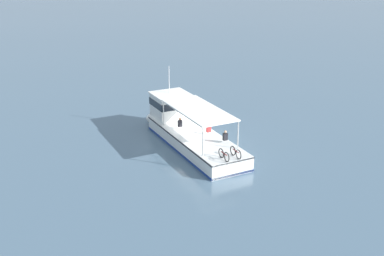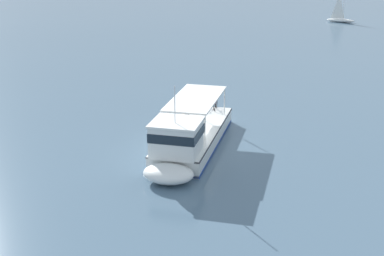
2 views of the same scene
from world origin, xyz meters
name	(u,v)px [view 2 (image 2 of 2)]	position (x,y,z in m)	size (l,w,h in m)	color
ground_plane	(183,149)	(0.00, 0.00, 0.00)	(400.00, 400.00, 0.00)	slate
ferry_main	(188,139)	(0.74, 0.21, 1.02)	(12.91, 7.80, 5.32)	white
sailboat_horizon_west	(340,19)	(-54.22, 34.78, 0.54)	(4.14, 4.59, 5.40)	white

